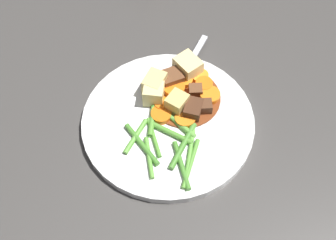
{
  "coord_description": "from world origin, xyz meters",
  "views": [
    {
      "loc": [
        -0.34,
        -0.22,
        0.63
      ],
      "look_at": [
        0.0,
        0.0,
        0.01
      ],
      "focal_mm": 51.5,
      "sensor_mm": 36.0,
      "label": 1
    }
  ],
  "objects": [
    {
      "name": "meat_chunk_1",
      "position": [
        0.06,
        -0.01,
        0.02
      ],
      "size": [
        0.03,
        0.03,
        0.02
      ],
      "primitive_type": "cube",
      "rotation": [
        0.0,
        0.0,
        3.75
      ],
      "color": "brown",
      "rests_on": "dinner_plate"
    },
    {
      "name": "green_bean_4",
      "position": [
        -0.07,
        -0.01,
        0.02
      ],
      "size": [
        0.06,
        0.05,
        0.01
      ],
      "primitive_type": "cylinder",
      "rotation": [
        0.0,
        1.57,
        3.86
      ],
      "color": "#66AD42",
      "rests_on": "dinner_plate"
    },
    {
      "name": "ground_plane",
      "position": [
        0.0,
        0.0,
        0.0
      ],
      "size": [
        3.0,
        3.0,
        0.0
      ],
      "primitive_type": "plane",
      "color": "#423F3D"
    },
    {
      "name": "green_bean_3",
      "position": [
        -0.03,
        -0.06,
        0.02
      ],
      "size": [
        0.07,
        0.04,
        0.01
      ],
      "primitive_type": "cylinder",
      "rotation": [
        0.0,
        1.57,
        3.55
      ],
      "color": "#66AD42",
      "rests_on": "dinner_plate"
    },
    {
      "name": "green_bean_9",
      "position": [
        -0.02,
        0.02,
        0.02
      ],
      "size": [
        0.05,
        0.03,
        0.01
      ],
      "primitive_type": "cylinder",
      "rotation": [
        0.0,
        1.57,
        3.62
      ],
      "color": "#599E38",
      "rests_on": "dinner_plate"
    },
    {
      "name": "carrot_slice_1",
      "position": [
        0.02,
        0.02,
        0.02
      ],
      "size": [
        0.03,
        0.03,
        0.01
      ],
      "primitive_type": "cylinder",
      "rotation": [
        0.0,
        0.0,
        3.71
      ],
      "color": "orange",
      "rests_on": "dinner_plate"
    },
    {
      "name": "potato_chunk_2",
      "position": [
        0.03,
        0.0,
        0.03
      ],
      "size": [
        0.03,
        0.03,
        0.03
      ],
      "primitive_type": "cube",
      "rotation": [
        0.0,
        0.0,
        4.69
      ],
      "color": "#DBBC6B",
      "rests_on": "dinner_plate"
    },
    {
      "name": "carrot_slice_7",
      "position": [
        0.1,
        0.0,
        0.02
      ],
      "size": [
        0.03,
        0.03,
        0.01
      ],
      "primitive_type": "cylinder",
      "rotation": [
        0.0,
        0.0,
        6.09
      ],
      "color": "orange",
      "rests_on": "dinner_plate"
    },
    {
      "name": "green_bean_7",
      "position": [
        -0.06,
        0.01,
        0.02
      ],
      "size": [
        0.04,
        0.08,
        0.01
      ],
      "primitive_type": "cylinder",
      "rotation": [
        0.0,
        1.57,
        4.33
      ],
      "color": "#4C8E33",
      "rests_on": "dinner_plate"
    },
    {
      "name": "fork",
      "position": [
        0.09,
        0.03,
        0.01
      ],
      "size": [
        0.18,
        0.04,
        0.0
      ],
      "color": "silver",
      "rests_on": "dinner_plate"
    },
    {
      "name": "carrot_slice_3",
      "position": [
        0.07,
        0.02,
        0.02
      ],
      "size": [
        0.03,
        0.03,
        0.01
      ],
      "primitive_type": "cylinder",
      "rotation": [
        0.0,
        0.0,
        0.38
      ],
      "color": "orange",
      "rests_on": "dinner_plate"
    },
    {
      "name": "green_bean_5",
      "position": [
        -0.04,
        0.0,
        0.02
      ],
      "size": [
        0.05,
        0.06,
        0.01
      ],
      "primitive_type": "cylinder",
      "rotation": [
        0.0,
        1.57,
        3.98
      ],
      "color": "#599E38",
      "rests_on": "dinner_plate"
    },
    {
      "name": "carrot_slice_2",
      "position": [
        0.08,
        -0.01,
        0.02
      ],
      "size": [
        0.03,
        0.03,
        0.01
      ],
      "primitive_type": "cylinder",
      "rotation": [
        0.0,
        0.0,
        1.71
      ],
      "color": "orange",
      "rests_on": "dinner_plate"
    },
    {
      "name": "green_bean_2",
      "position": [
        -0.0,
        -0.02,
        0.02
      ],
      "size": [
        0.02,
        0.06,
        0.01
      ],
      "primitive_type": "cylinder",
      "rotation": [
        0.0,
        1.57,
        4.49
      ],
      "color": "#66AD42",
      "rests_on": "dinner_plate"
    },
    {
      "name": "carrot_slice_6",
      "position": [
        0.07,
        -0.03,
        0.02
      ],
      "size": [
        0.04,
        0.04,
        0.01
      ],
      "primitive_type": "cylinder",
      "rotation": [
        0.0,
        0.0,
        5.68
      ],
      "color": "orange",
      "rests_on": "dinner_plate"
    },
    {
      "name": "potato_chunk_0",
      "position": [
        0.1,
        0.02,
        0.03
      ],
      "size": [
        0.04,
        0.05,
        0.03
      ],
      "primitive_type": "cube",
      "rotation": [
        0.0,
        0.0,
        2.81
      ],
      "color": "#EAD68C",
      "rests_on": "dinner_plate"
    },
    {
      "name": "green_bean_8",
      "position": [
        -0.02,
        -0.02,
        0.02
      ],
      "size": [
        0.01,
        0.07,
        0.01
      ],
      "primitive_type": "cylinder",
      "rotation": [
        0.0,
        1.57,
        4.76
      ],
      "color": "#599E38",
      "rests_on": "dinner_plate"
    },
    {
      "name": "meat_chunk_2",
      "position": [
        0.03,
        -0.03,
        0.02
      ],
      "size": [
        0.04,
        0.03,
        0.02
      ],
      "primitive_type": "cube",
      "rotation": [
        0.0,
        0.0,
        1.87
      ],
      "color": "#4C2B19",
      "rests_on": "dinner_plate"
    },
    {
      "name": "meat_chunk_3",
      "position": [
        0.06,
        0.03,
        0.02
      ],
      "size": [
        0.04,
        0.04,
        0.02
      ],
      "primitive_type": "cube",
      "rotation": [
        0.0,
        0.0,
        0.96
      ],
      "color": "brown",
      "rests_on": "dinner_plate"
    },
    {
      "name": "potato_chunk_3",
      "position": [
        0.04,
        0.05,
        0.03
      ],
      "size": [
        0.04,
        0.03,
        0.03
      ],
      "primitive_type": "cube",
      "rotation": [
        0.0,
        0.0,
        4.84
      ],
      "color": "#E5CC7A",
      "rests_on": "dinner_plate"
    },
    {
      "name": "potato_chunk_1",
      "position": [
        0.02,
        0.04,
        0.03
      ],
      "size": [
        0.04,
        0.04,
        0.03
      ],
      "primitive_type": "cube",
      "rotation": [
        0.0,
        0.0,
        5.15
      ],
      "color": "#EAD68C",
      "rests_on": "dinner_plate"
    },
    {
      "name": "green_bean_1",
      "position": [
        -0.03,
        -0.04,
        0.02
      ],
      "size": [
        0.08,
        0.02,
        0.01
      ],
      "primitive_type": "cylinder",
      "rotation": [
        0.0,
        1.57,
        3.26
      ],
      "color": "#4C8E33",
      "rests_on": "dinner_plate"
    },
    {
      "name": "meat_chunk_0",
      "position": [
        0.05,
        -0.04,
        0.02
      ],
      "size": [
        0.03,
        0.03,
        0.02
      ],
      "primitive_type": "cube",
      "rotation": [
        0.0,
        0.0,
        5.33
      ],
      "color": "#56331E",
      "rests_on": "dinner_plate"
    },
    {
      "name": "dinner_plate",
      "position": [
        0.0,
        0.0,
        0.01
      ],
      "size": [
        0.27,
        0.27,
        0.01
      ],
      "primitive_type": "cylinder",
      "color": "white",
      "rests_on": "ground_plane"
    },
    {
      "name": "green_bean_10",
      "position": [
        -0.05,
        -0.07,
        0.02
      ],
      "size": [
        0.08,
        0.03,
        0.01
      ],
      "primitive_type": "cylinder",
      "rotation": [
        0.0,
        1.57,
        3.42
      ],
      "color": "#599E38",
      "rests_on": "dinner_plate"
    },
    {
      "name": "carrot_slice_0",
      "position": [
        -0.0,
        0.01,
        0.02
      ],
      "size": [
        0.05,
        0.05,
        0.01
      ],
      "primitive_type": "cylinder",
      "rotation": [
        0.0,
        0.0,
        5.51
      ],
      "color": "orange",
      "rests_on": "dinner_plate"
    },
    {
      "name": "green_bean_6",
      "position": [
        -0.06,
        -0.06,
        0.02
      ],
      "size": [
        0.06,
        0.06,
        0.01
      ],
      "primitive_type": "cylinder",
      "rotation": [
        0.0,
        1.57,
        3.95
      ],
      "color": "#4C8E33",
      "rests_on": "dinner_plate"
    },
    {
      "name": "carrot_slice_4",
      "position": [
        0.01,
        -0.02,
        0.02
      ],
      "size": [
        0.04,
        0.04,
        0.01
      ],
      "primitive_type": "cylinder",
      "rotation": [
        0.0,
        0.0,
        2.65
      ],
      "color": "orange",
      "rests_on": "dinner_plate"
    },
    {
      "name": "stew_sauce",
      "position": [
        0.05,
        0.0,
        0.01
      ],
      "size": [
        0.11,
        0.11,
        0.0
      ],
      "primitive_type": "cylinder",
      "color": "brown",
      "rests_on": "dinner_plate"
    },
    {
      "name": "green_bean_0",
      "position": [
        -0.05,
        0.02,
        0.02
      ],
      "size": [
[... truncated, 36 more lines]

